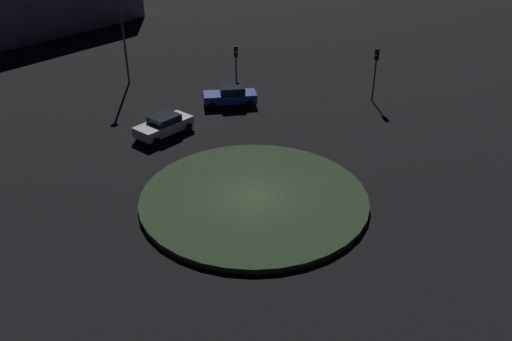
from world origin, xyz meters
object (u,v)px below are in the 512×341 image
(car_blue, at_px, (233,96))
(traffic_light_north, at_px, (238,60))
(car_silver, at_px, (166,125))
(traffic_light_northeast, at_px, (378,65))
(streetlamp_northwest, at_px, (123,10))

(car_blue, xyz_separation_m, traffic_light_north, (0.37, 2.82, 2.01))
(car_silver, height_order, traffic_light_north, traffic_light_north)
(car_silver, distance_m, car_blue, 7.11)
(car_silver, bearing_deg, traffic_light_northeast, -27.74)
(car_silver, bearing_deg, car_blue, 1.68)
(car_silver, height_order, car_blue, car_blue)
(car_silver, bearing_deg, streetlamp_northwest, 64.00)
(traffic_light_northeast, bearing_deg, car_blue, -53.41)
(car_blue, relative_size, traffic_light_northeast, 1.01)
(traffic_light_northeast, distance_m, streetlamp_northwest, 21.19)
(streetlamp_northwest, bearing_deg, traffic_light_north, -13.36)
(traffic_light_northeast, bearing_deg, traffic_light_north, -67.83)
(car_blue, height_order, traffic_light_north, traffic_light_north)
(streetlamp_northwest, bearing_deg, traffic_light_northeast, -11.62)
(streetlamp_northwest, bearing_deg, car_silver, -66.13)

